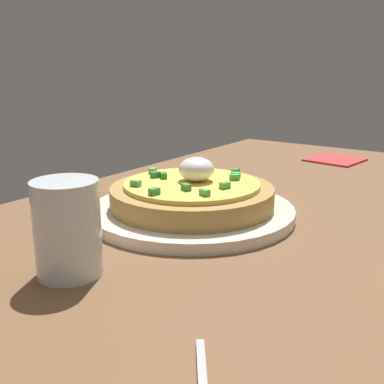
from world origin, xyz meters
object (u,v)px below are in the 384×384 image
(cup_far, at_px, (68,232))
(napkin, at_px, (335,160))
(plate, at_px, (192,211))
(pizza, at_px, (192,194))

(cup_far, distance_m, napkin, 0.70)
(plate, xyz_separation_m, cup_far, (0.22, 0.01, 0.04))
(pizza, bearing_deg, cup_far, 1.43)
(pizza, bearing_deg, plate, -1.40)
(plate, distance_m, pizza, 0.02)
(plate, distance_m, napkin, 0.49)
(pizza, bearing_deg, napkin, 176.20)
(cup_far, height_order, napkin, cup_far)
(napkin, bearing_deg, plate, -3.80)
(plate, height_order, napkin, plate)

